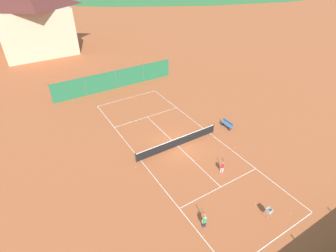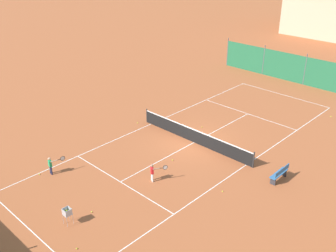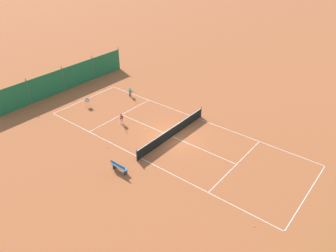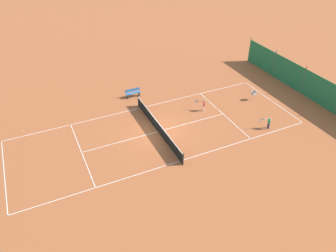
# 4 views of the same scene
# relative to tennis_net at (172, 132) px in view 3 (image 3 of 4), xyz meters

# --- Properties ---
(ground_plane) EXTENTS (600.00, 600.00, 0.00)m
(ground_plane) POSITION_rel_tennis_net_xyz_m (0.00, 0.00, -0.50)
(ground_plane) COLOR #A8542D
(court_line_markings) EXTENTS (8.25, 23.85, 0.01)m
(court_line_markings) POSITION_rel_tennis_net_xyz_m (0.00, 0.00, -0.50)
(court_line_markings) COLOR white
(court_line_markings) RESTS_ON ground
(tennis_net) EXTENTS (9.18, 0.08, 1.06)m
(tennis_net) POSITION_rel_tennis_net_xyz_m (0.00, 0.00, 0.00)
(tennis_net) COLOR #2D2D2D
(tennis_net) RESTS_ON ground
(windscreen_fence_near) EXTENTS (17.28, 0.08, 2.90)m
(windscreen_fence_near) POSITION_rel_tennis_net_xyz_m (-0.00, -15.50, 0.81)
(windscreen_fence_near) COLOR #236B42
(windscreen_fence_near) RESTS_ON ground
(player_near_baseline) EXTENTS (0.74, 0.79, 1.09)m
(player_near_baseline) POSITION_rel_tennis_net_xyz_m (1.27, -5.06, 0.14)
(player_near_baseline) COLOR white
(player_near_baseline) RESTS_ON ground
(player_far_baseline) EXTENTS (0.51, 0.91, 1.09)m
(player_far_baseline) POSITION_rel_tennis_net_xyz_m (-3.49, -8.56, 0.14)
(player_far_baseline) COLOR #23284C
(player_far_baseline) RESTS_ON ground
(tennis_ball_alley_right) EXTENTS (0.07, 0.07, 0.07)m
(tennis_ball_alley_right) POSITION_rel_tennis_net_xyz_m (1.03, -9.13, -0.47)
(tennis_ball_alley_right) COLOR #CCE033
(tennis_ball_alley_right) RESTS_ON ground
(tennis_ball_by_net_right) EXTENTS (0.07, 0.07, 0.07)m
(tennis_ball_by_net_right) POSITION_rel_tennis_net_xyz_m (4.71, -3.22, -0.47)
(tennis_ball_by_net_right) COLOR #CCE033
(tennis_ball_by_net_right) RESTS_ON ground
(tennis_ball_by_net_left) EXTENTS (0.07, 0.07, 0.07)m
(tennis_ball_by_net_left) POSITION_rel_tennis_net_xyz_m (0.54, -2.70, -0.47)
(tennis_ball_by_net_left) COLOR #CCE033
(tennis_ball_by_net_left) RESTS_ON ground
(tennis_ball_far_corner) EXTENTS (0.07, 0.07, 0.07)m
(tennis_ball_far_corner) POSITION_rel_tennis_net_xyz_m (-3.94, -9.15, -0.47)
(tennis_ball_far_corner) COLOR #CCE033
(tennis_ball_far_corner) RESTS_ON ground
(tennis_ball_service_box) EXTENTS (0.07, 0.07, 0.07)m
(tennis_ball_service_box) POSITION_rel_tennis_net_xyz_m (4.90, 10.25, -0.47)
(tennis_ball_service_box) COLOR #CCE033
(tennis_ball_service_box) RESTS_ON ground
(tennis_ball_near_corner) EXTENTS (0.07, 0.07, 0.07)m
(tennis_ball_near_corner) POSITION_rel_tennis_net_xyz_m (-1.05, 2.10, -0.47)
(tennis_ball_near_corner) COLOR #CCE033
(tennis_ball_near_corner) RESTS_ON ground
(tennis_ball_mid_court) EXTENTS (0.07, 0.07, 0.07)m
(tennis_ball_mid_court) POSITION_rel_tennis_net_xyz_m (2.63, -11.11, -0.47)
(tennis_ball_mid_court) COLOR #CCE033
(tennis_ball_mid_court) RESTS_ON ground
(tennis_ball_alley_left) EXTENTS (0.07, 0.07, 0.07)m
(tennis_ball_alley_left) POSITION_rel_tennis_net_xyz_m (-4.91, -0.61, -0.47)
(tennis_ball_alley_left) COLOR #CCE033
(tennis_ball_alley_left) RESTS_ON ground
(ball_hopper) EXTENTS (0.36, 0.36, 0.89)m
(ball_hopper) POSITION_rel_tennis_net_xyz_m (0.92, -10.41, 0.16)
(ball_hopper) COLOR #B7B7BC
(ball_hopper) RESTS_ON ground
(courtside_bench) EXTENTS (0.36, 1.50, 0.84)m
(courtside_bench) POSITION_rel_tennis_net_xyz_m (6.34, -0.14, -0.05)
(courtside_bench) COLOR #336699
(courtside_bench) RESTS_ON ground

